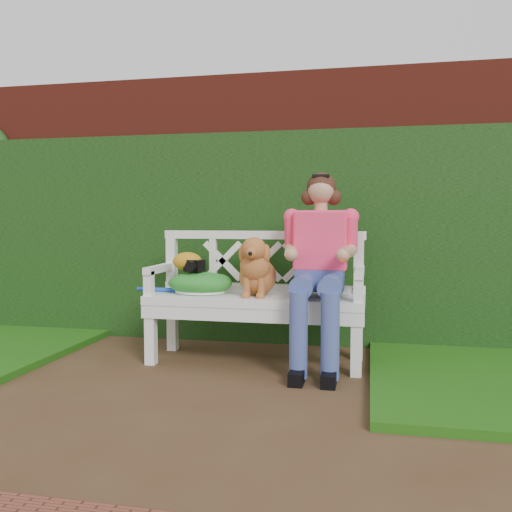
# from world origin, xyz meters

# --- Properties ---
(ground) EXTENTS (60.00, 60.00, 0.00)m
(ground) POSITION_xyz_m (0.00, 0.00, 0.00)
(ground) COLOR #442A19
(brick_wall) EXTENTS (10.00, 0.30, 2.20)m
(brick_wall) POSITION_xyz_m (0.00, 1.90, 1.10)
(brick_wall) COLOR maroon
(brick_wall) RESTS_ON ground
(ivy_hedge) EXTENTS (10.00, 0.18, 1.70)m
(ivy_hedge) POSITION_xyz_m (0.00, 1.68, 0.85)
(ivy_hedge) COLOR #26541D
(ivy_hedge) RESTS_ON ground
(garden_bench) EXTENTS (1.60, 0.67, 0.48)m
(garden_bench) POSITION_xyz_m (0.31, 1.02, 0.24)
(garden_bench) COLOR white
(garden_bench) RESTS_ON ground
(seated_woman) EXTENTS (0.71, 0.83, 1.26)m
(seated_woman) POSITION_xyz_m (0.76, 1.00, 0.63)
(seated_woman) COLOR #D53B4C
(seated_woman) RESTS_ON ground
(dog) EXTENTS (0.35, 0.43, 0.41)m
(dog) POSITION_xyz_m (0.33, 0.97, 0.69)
(dog) COLOR #A45925
(dog) RESTS_ON garden_bench
(tennis_racket) EXTENTS (0.70, 0.32, 0.03)m
(tennis_racket) POSITION_xyz_m (-0.12, 1.00, 0.50)
(tennis_racket) COLOR white
(tennis_racket) RESTS_ON garden_bench
(green_bag) EXTENTS (0.51, 0.43, 0.16)m
(green_bag) POSITION_xyz_m (-0.09, 0.99, 0.56)
(green_bag) COLOR #1B9131
(green_bag) RESTS_ON garden_bench
(camera_item) EXTENTS (0.15, 0.13, 0.08)m
(camera_item) POSITION_xyz_m (-0.12, 0.98, 0.68)
(camera_item) COLOR black
(camera_item) RESTS_ON green_bag
(baseball_glove) EXTENTS (0.23, 0.18, 0.13)m
(baseball_glove) POSITION_xyz_m (-0.19, 1.02, 0.70)
(baseball_glove) COLOR #BA7D17
(baseball_glove) RESTS_ON green_bag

